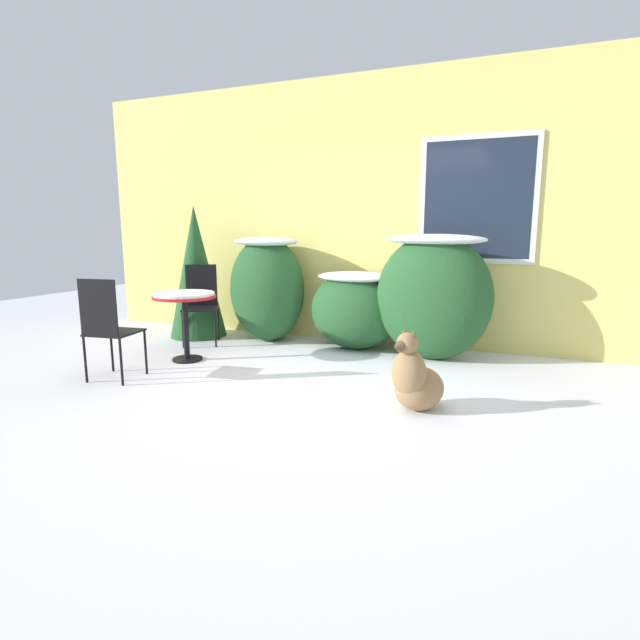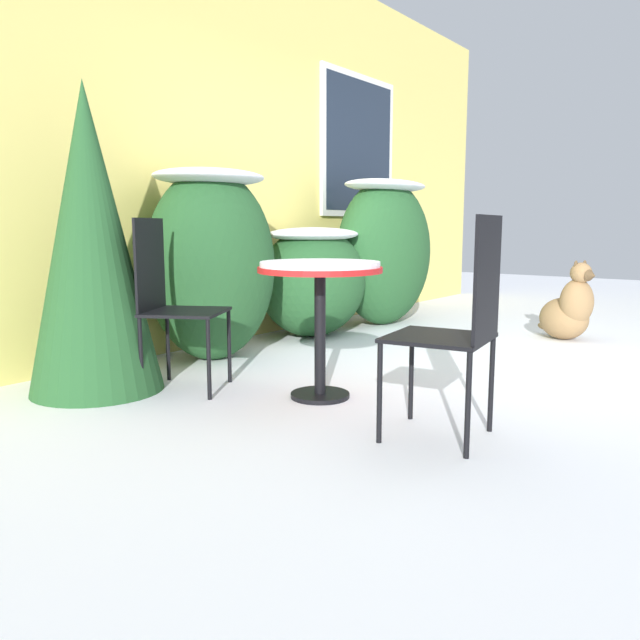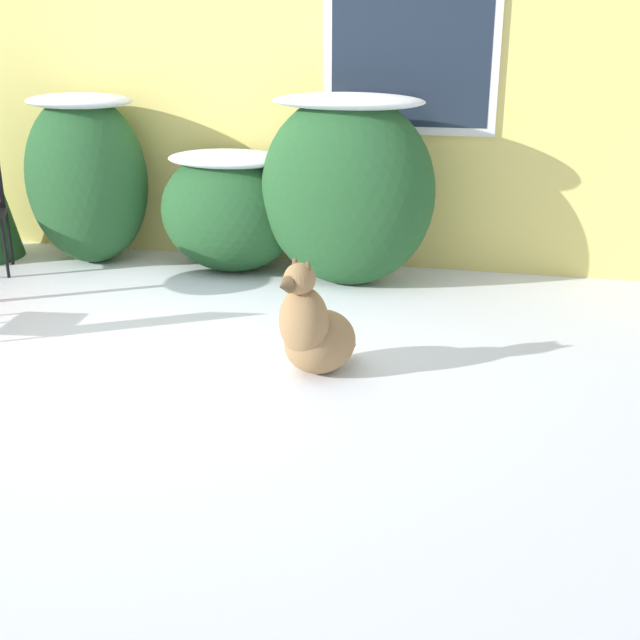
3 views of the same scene
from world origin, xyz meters
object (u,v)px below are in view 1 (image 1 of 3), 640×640
at_px(patio_table, 185,304).
at_px(patio_chair_near_table, 201,301).
at_px(patio_chair_far_side, 108,326).
at_px(dog, 415,381).

bearing_deg(patio_table, patio_chair_near_table, 114.59).
height_order(patio_table, patio_chair_far_side, patio_chair_far_side).
height_order(patio_chair_near_table, dog, patio_chair_near_table).
xyz_separation_m(patio_chair_near_table, dog, (3.05, -1.40, -0.29)).
bearing_deg(dog, patio_table, -162.74).
bearing_deg(patio_table, dog, -12.52).
height_order(patio_chair_far_side, dog, patio_chair_far_side).
distance_m(patio_chair_far_side, dog, 2.91).
relative_size(patio_chair_near_table, dog, 1.47).
bearing_deg(patio_chair_near_table, patio_table, -94.15).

